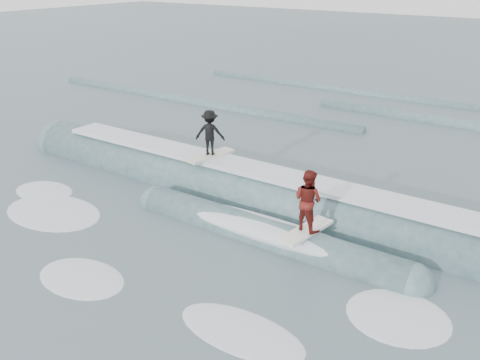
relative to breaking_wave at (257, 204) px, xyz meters
The scene contains 6 objects.
ground 3.92m from the breaking_wave, 94.17° to the right, with size 160.00×160.00×0.00m, color #3B4F56.
breaking_wave is the anchor object (origin of this frame).
surfer_black 3.09m from the breaking_wave, behind, with size 1.23×2.06×1.75m.
surfer_red 3.74m from the breaking_wave, 32.74° to the right, with size 1.00×2.05×1.92m.
whitewater 4.75m from the breaking_wave, 95.79° to the right, with size 15.94×4.98×0.10m.
far_swells 13.90m from the breaking_wave, 98.57° to the left, with size 39.75×8.65×0.80m.
Camera 1 is at (9.41, -10.29, 7.80)m, focal length 40.00 mm.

